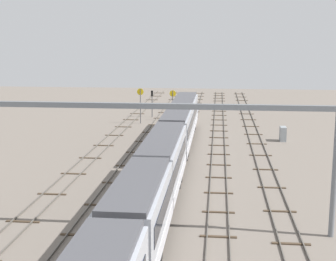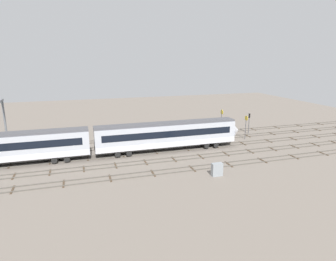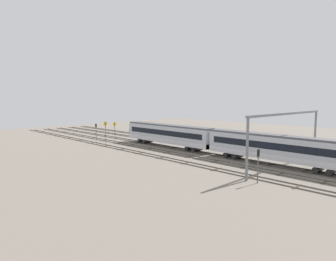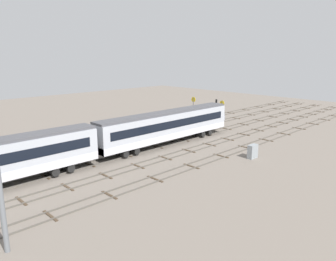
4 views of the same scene
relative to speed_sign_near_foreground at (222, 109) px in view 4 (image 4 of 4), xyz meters
name	(u,v)px [view 4 (image 4 of 4)]	position (x,y,z in m)	size (l,w,h in m)	color
ground_plane	(142,151)	(-21.54, -2.56, -3.09)	(138.33, 138.33, 0.00)	slate
track_near_foreground	(191,166)	(-21.54, -11.62, -3.02)	(122.33, 2.40, 0.16)	#59544C
track_second_near	(165,158)	(-21.54, -7.09, -3.02)	(122.33, 2.40, 0.16)	#59544C
track_with_train	(142,150)	(-21.54, -2.56, -3.02)	(122.33, 2.40, 0.16)	#59544C
track_second_far	(123,144)	(-21.54, 1.97, -3.02)	(122.33, 2.40, 0.16)	#59544C
track_far_background	(105,139)	(-21.54, 6.50, -3.02)	(122.33, 2.40, 0.16)	#59544C
speed_sign_near_foreground	(222,109)	(0.00, 0.00, 0.00)	(0.14, 0.96, 4.67)	#4C4C51
speed_sign_mid_trackside	(193,106)	(-2.92, 4.52, 0.32)	(0.14, 0.97, 5.20)	#4C4C51
signal_light_trackside_approach	(216,107)	(3.01, 3.59, -0.29)	(0.31, 0.32, 4.26)	#4C4C51
relay_cabinet	(253,151)	(-13.51, -14.95, -2.20)	(1.51, 0.72, 1.79)	gray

